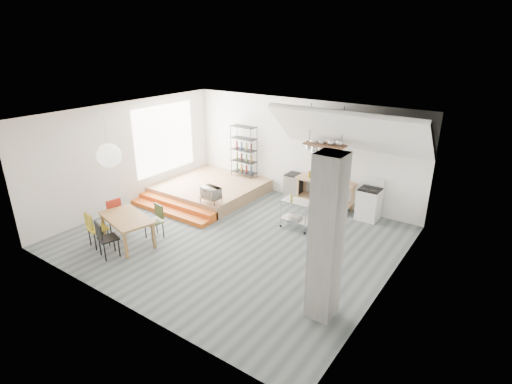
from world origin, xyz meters
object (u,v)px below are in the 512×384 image
Objects in this scene: dining_table at (127,220)px; mini_fridge at (294,187)px; stove at (369,203)px; rolling_cart at (297,211)px.

dining_table is 1.96× the size of mini_fridge.
stove reaches higher than rolling_cart.
dining_table is 4.46m from rolling_cart.
rolling_cart reaches higher than dining_table.
rolling_cart is 0.96× the size of mini_fridge.
stove is at bearing 62.05° from dining_table.
stove is 0.69× the size of dining_table.
stove reaches higher than mini_fridge.
stove is 6.69m from dining_table.
stove is 2.23m from rolling_cart.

